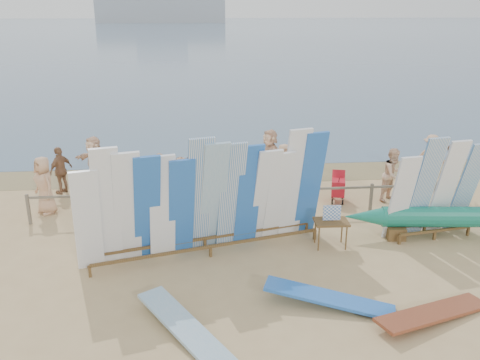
{
  "coord_description": "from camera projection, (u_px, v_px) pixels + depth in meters",
  "views": [
    {
      "loc": [
        -1.22,
        -10.84,
        5.94
      ],
      "look_at": [
        0.02,
        2.76,
        1.23
      ],
      "focal_mm": 38.0,
      "sensor_mm": 36.0,
      "label": 1
    }
  ],
  "objects": [
    {
      "name": "beachgoer_0",
      "position": [
        44.0,
        185.0,
        15.07
      ],
      "size": [
        0.87,
        0.92,
        1.76
      ],
      "primitive_type": "imported",
      "rotation": [
        0.0,
        0.0,
        5.42
      ],
      "color": "tan",
      "rests_on": "ground"
    },
    {
      "name": "beach_chair_left",
      "position": [
        230.0,
        195.0,
        15.97
      ],
      "size": [
        0.82,
        0.83,
        0.93
      ],
      "rotation": [
        0.0,
        0.0,
        -0.58
      ],
      "color": "red",
      "rests_on": "ground"
    },
    {
      "name": "vendor_table",
      "position": [
        331.0,
        233.0,
        13.09
      ],
      "size": [
        0.88,
        0.63,
        1.14
      ],
      "rotation": [
        0.0,
        0.0,
        -0.03
      ],
      "color": "brown",
      "rests_on": "ground"
    },
    {
      "name": "ground",
      "position": [
        250.0,
        265.0,
        12.24
      ],
      "size": [
        160.0,
        160.0,
        0.0
      ],
      "primitive_type": "plane",
      "color": "tan",
      "rests_on": "ground"
    },
    {
      "name": "beachgoer_6",
      "position": [
        284.0,
        169.0,
        16.65
      ],
      "size": [
        0.87,
        0.5,
        1.69
      ],
      "primitive_type": "imported",
      "rotation": [
        0.0,
        0.0,
        0.13
      ],
      "color": "tan",
      "rests_on": "ground"
    },
    {
      "name": "beach_chair_right",
      "position": [
        274.0,
        199.0,
        15.74
      ],
      "size": [
        0.7,
        0.71,
        0.83
      ],
      "rotation": [
        0.0,
        0.0,
        0.43
      ],
      "color": "red",
      "rests_on": "ground"
    },
    {
      "name": "wet_sand_strip",
      "position": [
        229.0,
        173.0,
        19.02
      ],
      "size": [
        40.0,
        2.6,
        0.01
      ],
      "primitive_type": "cube",
      "color": "olive",
      "rests_on": "ground"
    },
    {
      "name": "beachgoer_10",
      "position": [
        450.0,
        171.0,
        16.38
      ],
      "size": [
        1.1,
        0.95,
        1.76
      ],
      "primitive_type": "imported",
      "rotation": [
        0.0,
        0.0,
        3.75
      ],
      "color": "#8C6042",
      "rests_on": "ground"
    },
    {
      "name": "flat_board_a",
      "position": [
        185.0,
        334.0,
        9.68
      ],
      "size": [
        1.95,
        2.56,
        0.32
      ],
      "primitive_type": "cube",
      "rotation": [
        0.09,
        0.0,
        0.58
      ],
      "color": "#7BA8C6",
      "rests_on": "ground"
    },
    {
      "name": "beachgoer_2",
      "position": [
        182.0,
        183.0,
        15.44
      ],
      "size": [
        0.65,
        0.88,
        1.64
      ],
      "primitive_type": "imported",
      "rotation": [
        0.0,
        0.0,
        1.95
      ],
      "color": "beige",
      "rests_on": "ground"
    },
    {
      "name": "fence",
      "position": [
        239.0,
        197.0,
        14.86
      ],
      "size": [
        12.08,
        0.08,
        0.9
      ],
      "color": "#6E6453",
      "rests_on": "ground"
    },
    {
      "name": "distant_ship",
      "position": [
        161.0,
        7.0,
        178.95
      ],
      "size": [
        45.0,
        8.0,
        14.0
      ],
      "color": "#999EA3",
      "rests_on": "ocean"
    },
    {
      "name": "ocean",
      "position": [
        197.0,
        29.0,
        132.75
      ],
      "size": [
        320.0,
        240.0,
        0.02
      ],
      "primitive_type": "cube",
      "color": "#415974",
      "rests_on": "ground"
    },
    {
      "name": "beachgoer_8",
      "position": [
        393.0,
        175.0,
        16.06
      ],
      "size": [
        0.92,
        0.8,
        1.72
      ],
      "primitive_type": "imported",
      "rotation": [
        0.0,
        0.0,
        0.6
      ],
      "color": "beige",
      "rests_on": "ground"
    },
    {
      "name": "main_surfboard_rack",
      "position": [
        207.0,
        201.0,
        12.42
      ],
      "size": [
        6.22,
        2.23,
        3.11
      ],
      "rotation": [
        0.0,
        0.0,
        0.26
      ],
      "color": "brown",
      "rests_on": "ground"
    },
    {
      "name": "beachgoer_5",
      "position": [
        269.0,
        155.0,
        17.86
      ],
      "size": [
        1.18,
        1.82,
        1.87
      ],
      "primitive_type": "imported",
      "rotation": [
        0.0,
        0.0,
        5.11
      ],
      "color": "beige",
      "rests_on": "ground"
    },
    {
      "name": "beachgoer_extra_1",
      "position": [
        61.0,
        170.0,
        16.72
      ],
      "size": [
        0.85,
        0.99,
        1.59
      ],
      "primitive_type": "imported",
      "rotation": [
        0.0,
        0.0,
        4.12
      ],
      "color": "#8C6042",
      "rests_on": "ground"
    },
    {
      "name": "side_surfboard_rack",
      "position": [
        435.0,
        191.0,
        13.36
      ],
      "size": [
        2.62,
        1.14,
        2.87
      ],
      "rotation": [
        0.0,
        0.0,
        0.17
      ],
      "color": "brown",
      "rests_on": "ground"
    },
    {
      "name": "outrigger_canoe",
      "position": [
        460.0,
        218.0,
        13.52
      ],
      "size": [
        6.25,
        1.14,
        0.89
      ],
      "rotation": [
        0.0,
        0.0,
        -0.1
      ],
      "color": "brown",
      "rests_on": "ground"
    },
    {
      "name": "flat_board_d",
      "position": [
        329.0,
        306.0,
        10.57
      ],
      "size": [
        2.72,
        1.43,
        0.4
      ],
      "primitive_type": "cube",
      "rotation": [
        0.12,
        0.0,
        1.23
      ],
      "color": "blue",
      "rests_on": "ground"
    },
    {
      "name": "beachgoer_11",
      "position": [
        94.0,
        162.0,
        17.15
      ],
      "size": [
        1.52,
        1.62,
        1.81
      ],
      "primitive_type": "imported",
      "rotation": [
        0.0,
        0.0,
        5.44
      ],
      "color": "beige",
      "rests_on": "ground"
    },
    {
      "name": "stroller",
      "position": [
        338.0,
        190.0,
        16.11
      ],
      "size": [
        0.65,
        0.8,
        0.97
      ],
      "rotation": [
        0.0,
        0.0,
        -0.26
      ],
      "color": "red",
      "rests_on": "ground"
    },
    {
      "name": "beachgoer_1",
      "position": [
        161.0,
        178.0,
        16.04
      ],
      "size": [
        0.62,
        0.43,
        1.56
      ],
      "primitive_type": "imported",
      "rotation": [
        0.0,
        0.0,
        0.22
      ],
      "color": "#8C6042",
      "rests_on": "ground"
    },
    {
      "name": "beachgoer_9",
      "position": [
        431.0,
        157.0,
        18.17
      ],
      "size": [
        1.12,
        0.88,
        1.61
      ],
      "primitive_type": "imported",
      "rotation": [
        0.0,
        0.0,
        2.63
      ],
      "color": "tan",
      "rests_on": "ground"
    },
    {
      "name": "beachgoer_4",
      "position": [
        195.0,
        167.0,
        17.09
      ],
      "size": [
        0.87,
        0.95,
        1.55
      ],
      "primitive_type": "imported",
      "rotation": [
        0.0,
        0.0,
        2.24
      ],
      "color": "#8C6042",
      "rests_on": "ground"
    },
    {
      "name": "flat_board_c",
      "position": [
        433.0,
        318.0,
        10.16
      ],
      "size": [
        2.71,
        1.53,
        0.27
      ],
      "primitive_type": "cube",
      "rotation": [
        0.07,
        0.0,
        1.95
      ],
      "color": "brown",
      "rests_on": "ground"
    }
  ]
}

